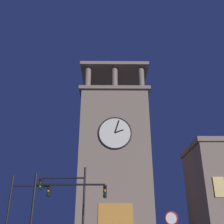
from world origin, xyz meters
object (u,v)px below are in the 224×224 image
at_px(clocktower, 114,163).
at_px(no_horn_sign, 172,222).
at_px(traffic_signal_near, 22,203).
at_px(traffic_signal_mid, 60,202).
at_px(traffic_signal_far, 69,198).

relative_size(clocktower, no_horn_sign, 8.14).
relative_size(clocktower, traffic_signal_near, 3.94).
relative_size(traffic_signal_mid, no_horn_sign, 1.85).
bearing_deg(no_horn_sign, traffic_signal_mid, -7.28).
bearing_deg(traffic_signal_near, clocktower, -128.46).
bearing_deg(clocktower, traffic_signal_far, 71.71).
bearing_deg(traffic_signal_far, clocktower, -108.29).
bearing_deg(traffic_signal_near, traffic_signal_far, 160.64).
relative_size(traffic_signal_near, traffic_signal_mid, 1.12).
bearing_deg(traffic_signal_mid, traffic_signal_near, -48.99).
height_order(traffic_signal_near, no_horn_sign, traffic_signal_near).
distance_m(traffic_signal_mid, traffic_signal_far, 2.82).
xyz_separation_m(clocktower, traffic_signal_near, (7.13, 8.98, -5.14)).
xyz_separation_m(traffic_signal_far, no_horn_sign, (-6.39, 3.61, -1.69)).
height_order(traffic_signal_mid, no_horn_sign, traffic_signal_mid).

